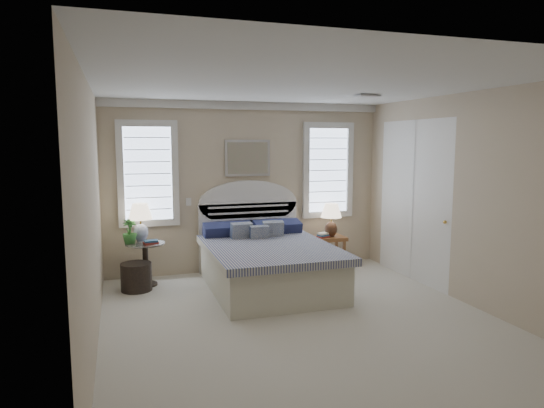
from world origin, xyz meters
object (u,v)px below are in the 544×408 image
(bed, at_px, (266,260))
(side_table_left, at_px, (146,259))
(lamp_left, at_px, (140,218))
(floor_pot, at_px, (136,277))
(lamp_right, at_px, (331,216))
(nightstand_right, at_px, (329,245))

(bed, xyz_separation_m, side_table_left, (-1.65, 0.59, 0.00))
(bed, distance_m, lamp_left, 1.94)
(bed, distance_m, floor_pot, 1.84)
(bed, relative_size, lamp_right, 4.11)
(side_table_left, bearing_deg, lamp_left, 107.26)
(floor_pot, distance_m, lamp_right, 3.20)
(lamp_right, bearing_deg, lamp_left, 178.76)
(bed, xyz_separation_m, lamp_left, (-1.70, 0.74, 0.59))
(lamp_left, bearing_deg, lamp_right, -1.24)
(floor_pot, height_order, lamp_right, lamp_right)
(side_table_left, relative_size, floor_pot, 1.47)
(side_table_left, xyz_separation_m, nightstand_right, (2.95, 0.10, -0.00))
(bed, relative_size, floor_pot, 5.31)
(nightstand_right, distance_m, lamp_left, 3.05)
(side_table_left, bearing_deg, bed, -19.74)
(nightstand_right, height_order, lamp_right, lamp_right)
(floor_pot, height_order, lamp_left, lamp_left)
(floor_pot, relative_size, lamp_left, 0.76)
(bed, xyz_separation_m, nightstand_right, (1.30, 0.69, 0.00))
(nightstand_right, relative_size, lamp_right, 0.96)
(lamp_left, bearing_deg, side_table_left, -72.74)
(side_table_left, height_order, nightstand_right, side_table_left)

